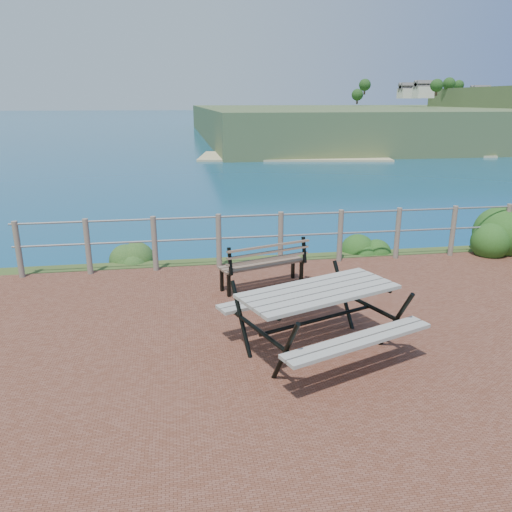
{
  "coord_description": "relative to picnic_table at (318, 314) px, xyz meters",
  "views": [
    {
      "loc": [
        -1.87,
        -5.39,
        2.97
      ],
      "look_at": [
        -0.74,
        1.62,
        0.75
      ],
      "focal_mm": 35.0,
      "sensor_mm": 36.0,
      "label": 1
    }
  ],
  "objects": [
    {
      "name": "shrub_lip_east",
      "position": [
        2.21,
        3.9,
        -0.51
      ],
      "size": [
        0.74,
        0.74,
        0.47
      ],
      "primitive_type": "ellipsoid",
      "color": "#244916",
      "rests_on": "ground"
    },
    {
      "name": "ground",
      "position": [
        0.25,
        0.05,
        -0.51
      ],
      "size": [
        10.0,
        7.0,
        0.12
      ],
      "primitive_type": "cube",
      "color": "brown",
      "rests_on": "ground"
    },
    {
      "name": "shrub_right_edge",
      "position": [
        4.73,
        3.54,
        -0.51
      ],
      "size": [
        1.12,
        1.12,
        1.6
      ],
      "primitive_type": "ellipsoid",
      "color": "#244916",
      "rests_on": "ground"
    },
    {
      "name": "ocean",
      "position": [
        0.25,
        200.05,
        -0.51
      ],
      "size": [
        1200.0,
        1200.0,
        0.0
      ],
      "primitive_type": "plane",
      "color": "#126571",
      "rests_on": "ground"
    },
    {
      "name": "picnic_table",
      "position": [
        0.0,
        0.0,
        0.0
      ],
      "size": [
        2.06,
        1.57,
        0.8
      ],
      "rotation": [
        0.0,
        0.0,
        0.36
      ],
      "color": "#9B978B",
      "rests_on": "ground"
    },
    {
      "name": "shrub_lip_west",
      "position": [
        -2.45,
        4.06,
        -0.51
      ],
      "size": [
        0.75,
        0.75,
        0.48
      ],
      "primitive_type": "ellipsoid",
      "color": "#24481B",
      "rests_on": "ground"
    },
    {
      "name": "safety_railing",
      "position": [
        0.25,
        3.4,
        0.06
      ],
      "size": [
        9.4,
        0.1,
        1.0
      ],
      "color": "#6B5B4C",
      "rests_on": "ground"
    },
    {
      "name": "park_bench",
      "position": [
        -0.29,
        2.27,
        0.03
      ],
      "size": [
        1.49,
        0.8,
        0.82
      ],
      "rotation": [
        0.0,
        0.0,
        0.32
      ],
      "color": "brown",
      "rests_on": "ground"
    }
  ]
}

